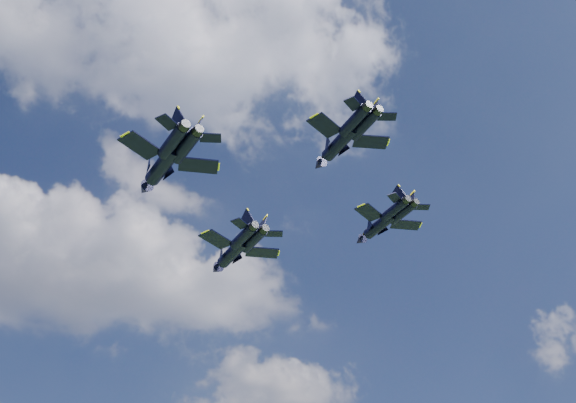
# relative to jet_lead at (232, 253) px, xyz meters

# --- Properties ---
(jet_lead) EXTENTS (13.03, 18.01, 4.26)m
(jet_lead) POSITION_rel_jet_lead_xyz_m (0.00, 0.00, 0.00)
(jet_lead) COLOR black
(jet_left) EXTENTS (12.77, 17.74, 4.20)m
(jet_left) POSITION_rel_jet_lead_xyz_m (-11.41, -23.91, -1.80)
(jet_left) COLOR black
(jet_right) EXTENTS (11.09, 15.33, 3.63)m
(jet_right) POSITION_rel_jet_lead_xyz_m (21.56, -10.29, 1.03)
(jet_right) COLOR black
(jet_slot) EXTENTS (11.09, 15.20, 3.59)m
(jet_slot) POSITION_rel_jet_lead_xyz_m (10.71, -30.45, -0.37)
(jet_slot) COLOR black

